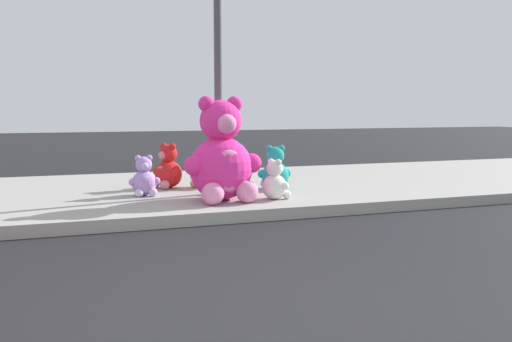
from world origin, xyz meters
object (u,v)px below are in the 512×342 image
at_px(plush_lavender, 144,179).
at_px(plush_teal, 275,172).
at_px(plush_white, 275,183).
at_px(plush_red, 167,170).
at_px(plush_pink_large, 222,159).
at_px(plush_yellow, 205,172).
at_px(sign_pole, 218,74).

bearing_deg(plush_lavender, plush_teal, -1.54).
bearing_deg(plush_white, plush_red, 127.92).
height_order(plush_pink_large, plush_lavender, plush_pink_large).
bearing_deg(plush_red, plush_yellow, -13.62).
distance_m(plush_lavender, plush_white, 1.86).
bearing_deg(sign_pole, plush_teal, 6.41).
xyz_separation_m(sign_pole, plush_white, (0.59, -0.74, -1.48)).
height_order(plush_pink_large, plush_white, plush_pink_large).
bearing_deg(plush_yellow, plush_white, -65.59).
height_order(plush_yellow, plush_red, plush_red).
distance_m(sign_pole, plush_red, 1.73).
xyz_separation_m(plush_pink_large, plush_lavender, (-0.92, 0.75, -0.32)).
relative_size(sign_pole, plush_pink_large, 2.31).
relative_size(plush_pink_large, plush_white, 2.52).
bearing_deg(sign_pole, plush_yellow, 93.85).
height_order(plush_yellow, plush_lavender, plush_yellow).
xyz_separation_m(plush_lavender, plush_white, (1.63, -0.89, -0.01)).
xyz_separation_m(sign_pole, plush_pink_large, (-0.12, -0.59, -1.14)).
distance_m(plush_yellow, plush_red, 0.58).
distance_m(plush_red, plush_white, 1.94).
bearing_deg(plush_pink_large, plush_white, -11.93).
height_order(plush_red, plush_white, plush_red).
xyz_separation_m(plush_pink_large, plush_red, (-0.48, 1.38, -0.28)).
bearing_deg(plush_yellow, plush_pink_large, -93.38).
bearing_deg(plush_pink_large, plush_lavender, 141.12).
xyz_separation_m(sign_pole, plush_yellow, (-0.04, 0.65, -1.46)).
bearing_deg(plush_white, plush_lavender, 151.25).
relative_size(plush_teal, plush_white, 1.23).
bearing_deg(plush_pink_large, sign_pole, 78.76).
distance_m(plush_teal, plush_red, 1.66).
bearing_deg(plush_red, plush_pink_large, -70.63).
xyz_separation_m(plush_yellow, plush_white, (0.63, -1.39, -0.02)).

